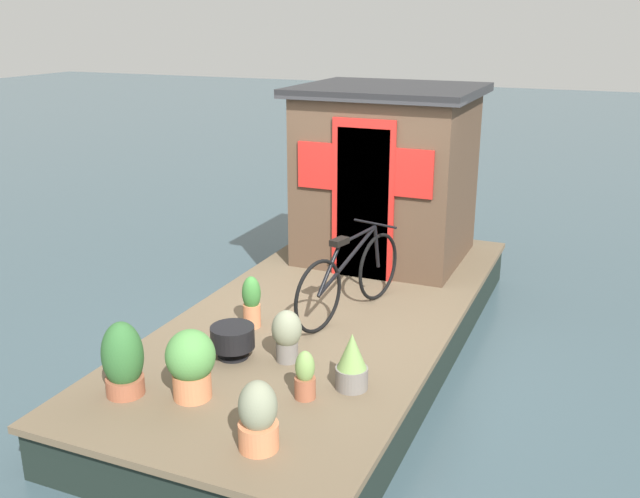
# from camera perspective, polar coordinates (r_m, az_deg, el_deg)

# --- Properties ---
(ground_plane) EXTENTS (60.00, 60.00, 0.00)m
(ground_plane) POSITION_cam_1_polar(r_m,az_deg,el_deg) (7.52, 0.60, -8.20)
(ground_plane) COLOR #384C54
(houseboat_deck) EXTENTS (5.90, 2.60, 0.49)m
(houseboat_deck) POSITION_cam_1_polar(r_m,az_deg,el_deg) (7.42, 0.61, -6.50)
(houseboat_deck) COLOR brown
(houseboat_deck) RESTS_ON ground_plane
(houseboat_cabin) EXTENTS (1.85, 2.06, 2.07)m
(houseboat_cabin) POSITION_cam_1_polar(r_m,az_deg,el_deg) (8.66, 5.33, 6.03)
(houseboat_cabin) COLOR #4C3828
(houseboat_cabin) RESTS_ON houseboat_deck
(bicycle) EXTENTS (1.71, 0.57, 0.85)m
(bicycle) POSITION_cam_1_polar(r_m,az_deg,el_deg) (7.05, 2.40, -2.25)
(bicycle) COLOR black
(bicycle) RESTS_ON houseboat_deck
(potted_plant_basil) EXTENTS (0.26, 0.26, 0.46)m
(potted_plant_basil) POSITION_cam_1_polar(r_m,az_deg,el_deg) (6.17, -2.66, -6.77)
(potted_plant_basil) COLOR slate
(potted_plant_basil) RESTS_ON houseboat_deck
(potted_plant_thyme) EXTENTS (0.39, 0.39, 0.57)m
(potted_plant_thyme) POSITION_cam_1_polar(r_m,az_deg,el_deg) (5.67, -10.24, -8.89)
(potted_plant_thyme) COLOR #C6754C
(potted_plant_thyme) RESTS_ON houseboat_deck
(potted_plant_succulent) EXTENTS (0.17, 0.17, 0.40)m
(potted_plant_succulent) POSITION_cam_1_polar(r_m,az_deg,el_deg) (5.63, -1.20, -10.08)
(potted_plant_succulent) COLOR #935138
(potted_plant_succulent) RESTS_ON houseboat_deck
(potted_plant_sage) EXTENTS (0.26, 0.26, 0.47)m
(potted_plant_sage) POSITION_cam_1_polar(r_m,az_deg,el_deg) (5.75, 2.55, -9.01)
(potted_plant_sage) COLOR slate
(potted_plant_sage) RESTS_ON houseboat_deck
(potted_plant_ivy) EXTENTS (0.32, 0.32, 0.61)m
(potted_plant_ivy) POSITION_cam_1_polar(r_m,az_deg,el_deg) (5.84, -15.41, -8.57)
(potted_plant_ivy) COLOR #935138
(potted_plant_ivy) RESTS_ON houseboat_deck
(potted_plant_mint) EXTENTS (0.28, 0.28, 0.51)m
(potted_plant_mint) POSITION_cam_1_polar(r_m,az_deg,el_deg) (5.02, -4.95, -13.18)
(potted_plant_mint) COLOR #C6754C
(potted_plant_mint) RESTS_ON houseboat_deck
(potted_plant_fern) EXTENTS (0.18, 0.18, 0.51)m
(potted_plant_fern) POSITION_cam_1_polar(r_m,az_deg,el_deg) (6.85, -5.47, -4.18)
(potted_plant_fern) COLOR #C6754C
(potted_plant_fern) RESTS_ON houseboat_deck
(charcoal_grill) EXTENTS (0.38, 0.38, 0.29)m
(charcoal_grill) POSITION_cam_1_polar(r_m,az_deg,el_deg) (6.30, -6.97, -7.04)
(charcoal_grill) COLOR black
(charcoal_grill) RESTS_ON houseboat_deck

